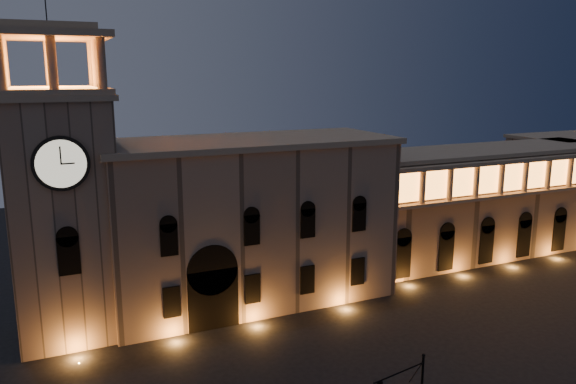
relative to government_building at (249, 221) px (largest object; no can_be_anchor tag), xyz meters
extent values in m
cube|color=#8A6E5A|center=(0.08, 0.07, -0.27)|extent=(30.00, 12.00, 17.00)
cube|color=gray|center=(0.08, 0.07, 8.53)|extent=(30.80, 12.80, 0.60)
cube|color=black|center=(-5.92, -5.33, -5.77)|extent=(5.00, 1.40, 6.00)
cylinder|color=black|center=(-5.92, -5.33, -2.77)|extent=(5.00, 1.40, 5.00)
cube|color=orange|center=(-5.92, -5.53, -5.97)|extent=(4.20, 0.20, 5.00)
cube|color=#8A6E5A|center=(-18.42, -0.93, 2.23)|extent=(9.00, 9.00, 22.00)
cube|color=gray|center=(-18.42, -0.93, 13.48)|extent=(9.80, 9.80, 0.50)
cylinder|color=black|center=(-18.42, -5.61, 8.23)|extent=(4.60, 0.35, 4.60)
cylinder|color=beige|center=(-18.42, -5.75, 8.23)|extent=(4.00, 0.12, 4.00)
cube|color=gray|center=(-18.42, -0.93, 13.98)|extent=(9.40, 9.40, 0.50)
cube|color=orange|center=(-18.42, -0.93, 14.28)|extent=(6.80, 6.80, 0.15)
cylinder|color=gray|center=(-18.42, -4.73, 16.33)|extent=(0.76, 0.76, 4.20)
cylinder|color=gray|center=(-14.62, -4.73, 16.33)|extent=(0.76, 0.76, 4.20)
cylinder|color=gray|center=(-22.22, 2.87, 16.33)|extent=(0.76, 0.76, 4.20)
cylinder|color=gray|center=(-18.42, 2.87, 16.33)|extent=(0.76, 0.76, 4.20)
cylinder|color=gray|center=(-14.62, 2.87, 16.33)|extent=(0.76, 0.76, 4.20)
cylinder|color=gray|center=(-22.22, -0.93, 16.33)|extent=(0.76, 0.76, 4.20)
cylinder|color=gray|center=(-14.62, -0.93, 16.33)|extent=(0.76, 0.76, 4.20)
cube|color=gray|center=(-18.42, -0.93, 18.73)|extent=(9.80, 9.80, 0.60)
cube|color=gray|center=(-18.42, -0.93, 19.33)|extent=(7.50, 7.50, 0.60)
cylinder|color=black|center=(-18.42, -0.93, 21.63)|extent=(0.10, 0.10, 4.00)
cube|color=#846954|center=(34.08, 2.07, -1.77)|extent=(40.00, 10.00, 14.00)
cube|color=gray|center=(34.08, 2.07, 5.48)|extent=(40.60, 10.60, 0.50)
cube|color=gray|center=(34.08, -3.43, 0.53)|extent=(40.00, 1.20, 0.40)
cube|color=gray|center=(34.08, -3.43, 4.83)|extent=(40.00, 1.40, 0.50)
cube|color=orange|center=(34.08, -2.88, 2.73)|extent=(38.00, 0.15, 3.60)
cylinder|color=gray|center=(16.08, -3.43, 2.73)|extent=(0.70, 0.70, 4.00)
cylinder|color=gray|center=(20.08, -3.43, 2.73)|extent=(0.70, 0.70, 4.00)
cylinder|color=gray|center=(24.08, -3.43, 2.73)|extent=(0.70, 0.70, 4.00)
cylinder|color=gray|center=(28.08, -3.43, 2.73)|extent=(0.70, 0.70, 4.00)
cylinder|color=gray|center=(32.08, -3.43, 2.73)|extent=(0.70, 0.70, 4.00)
cylinder|color=gray|center=(36.08, -3.43, 2.73)|extent=(0.70, 0.70, 4.00)
cylinder|color=gray|center=(40.08, -3.43, 2.73)|extent=(0.70, 0.70, 4.00)
cylinder|color=gray|center=(44.08, -3.43, 2.73)|extent=(0.70, 0.70, 4.00)
cube|color=#846954|center=(60.08, 8.07, -1.77)|extent=(20.00, 12.00, 14.00)
sphere|color=black|center=(1.80, -27.85, -2.52)|extent=(0.25, 0.25, 0.25)
cylinder|color=black|center=(-0.36, -28.26, -3.05)|extent=(4.34, 0.92, 0.11)
camera|label=1|loc=(-20.06, -54.87, 15.52)|focal=35.00mm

